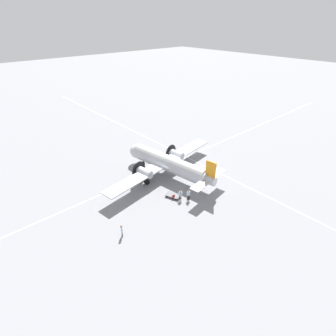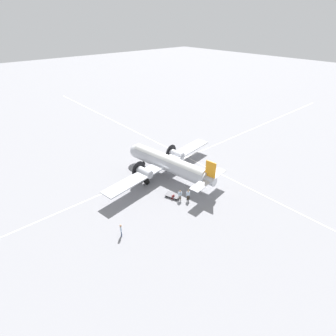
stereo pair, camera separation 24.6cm
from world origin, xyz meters
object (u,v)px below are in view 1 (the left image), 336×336
airliner_main (166,162)px  passenger_boarding (188,194)px  suitcase_near_door (188,197)px  baggage_cart (173,195)px  suitcase_upright_spare (173,197)px  crew_foreground (122,229)px  ramp_agent (180,194)px

airliner_main → passenger_boarding: (2.00, 6.99, -1.35)m
airliner_main → suitcase_near_door: size_ratio=49.78×
baggage_cart → suitcase_upright_spare: bearing=123.6°
passenger_boarding → suitcase_near_door: bearing=-120.8°
airliner_main → suitcase_upright_spare: 6.71m
suitcase_near_door → baggage_cart: size_ratio=0.20×
crew_foreground → suitcase_upright_spare: 9.56m
crew_foreground → suitcase_near_door: bearing=-60.9°
suitcase_near_door → suitcase_upright_spare: 2.14m
crew_foreground → baggage_cart: (-9.69, -1.72, -0.74)m
passenger_boarding → suitcase_near_door: 0.87m
passenger_boarding → baggage_cart: size_ratio=0.70×
suitcase_upright_spare → ramp_agent: bearing=122.4°
crew_foreground → airliner_main: bearing=-32.9°
ramp_agent → baggage_cart: ramp_agent is taller
ramp_agent → suitcase_near_door: size_ratio=3.53×
ramp_agent → suitcase_upright_spare: bearing=-30.5°
airliner_main → suitcase_near_door: airliner_main is taller
ramp_agent → baggage_cart: bearing=-49.6°
crew_foreground → suitcase_upright_spare: (-9.44, -1.37, -0.72)m
passenger_boarding → suitcase_upright_spare: size_ratio=2.60×
suitcase_upright_spare → airliner_main: bearing=-122.1°
ramp_agent → baggage_cart: 1.41m
passenger_boarding → baggage_cart: bearing=-38.8°
airliner_main → ramp_agent: size_ratio=14.11×
airliner_main → passenger_boarding: size_ratio=14.01×
crew_foreground → baggage_cart: 9.87m
crew_foreground → baggage_cart: bearing=-50.7°
crew_foreground → ramp_agent: 9.98m
crew_foreground → passenger_boarding: bearing=-61.9°
passenger_boarding → ramp_agent: 1.14m
suitcase_near_door → suitcase_upright_spare: (1.62, -1.40, 0.09)m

